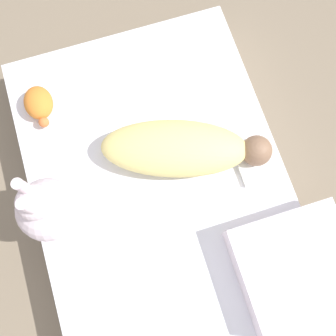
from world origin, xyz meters
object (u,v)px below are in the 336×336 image
Objects in this scene: turtle_plush at (39,104)px; bunny_plush at (47,209)px; swaddled_baby at (181,149)px; pillow at (295,267)px.

bunny_plush is at bearing -5.37° from turtle_plush.
swaddled_baby is 1.65× the size of bunny_plush.
pillow is at bearing -46.16° from swaddled_baby.
bunny_plush reaches higher than turtle_plush.
pillow is at bearing 59.90° from bunny_plush.
bunny_plush is at bearing -120.10° from pillow.
pillow is 1.00× the size of bunny_plush.
turtle_plush is at bearing 174.63° from bunny_plush.
bunny_plush is (-0.41, -0.70, 0.07)m from pillow.
turtle_plush is (-0.40, 0.04, -0.08)m from bunny_plush.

